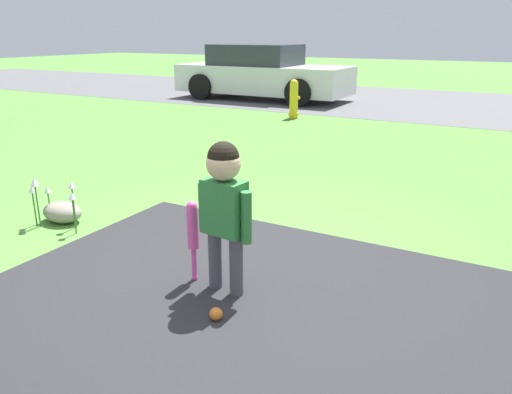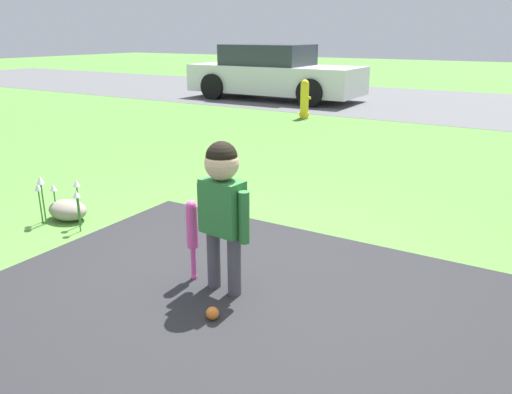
{
  "view_description": "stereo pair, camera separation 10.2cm",
  "coord_description": "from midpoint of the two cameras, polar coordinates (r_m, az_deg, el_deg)",
  "views": [
    {
      "loc": [
        1.57,
        -2.64,
        1.6
      ],
      "look_at": [
        -0.02,
        0.19,
        0.53
      ],
      "focal_mm": 35.0,
      "sensor_mm": 36.0,
      "label": 1
    },
    {
      "loc": [
        1.66,
        -2.59,
        1.6
      ],
      "look_at": [
        -0.02,
        0.19,
        0.53
      ],
      "focal_mm": 35.0,
      "sensor_mm": 36.0,
      "label": 2
    }
  ],
  "objects": [
    {
      "name": "street_strip",
      "position": [
        12.65,
        21.99,
        9.71
      ],
      "size": [
        40.0,
        6.0,
        0.01
      ],
      "color": "#59595B",
      "rests_on": "ground"
    },
    {
      "name": "flower_bed",
      "position": [
        4.6,
        -23.2,
        0.64
      ],
      "size": [
        0.52,
        0.21,
        0.43
      ],
      "color": "#38702D",
      "rests_on": "ground"
    },
    {
      "name": "ground_plane",
      "position": [
        3.47,
        -2.16,
        -9.24
      ],
      "size": [
        60.0,
        60.0,
        0.0
      ],
      "primitive_type": "plane",
      "color": "#518438"
    },
    {
      "name": "fire_hydrant",
      "position": [
        9.93,
        4.05,
        11.07
      ],
      "size": [
        0.23,
        0.2,
        0.75
      ],
      "color": "yellow",
      "rests_on": "ground"
    },
    {
      "name": "edging_rock",
      "position": [
        4.76,
        -21.84,
        -1.61
      ],
      "size": [
        0.39,
        0.27,
        0.18
      ],
      "color": "gray",
      "rests_on": "ground"
    },
    {
      "name": "sports_ball",
      "position": [
        3.0,
        -5.59,
        -13.17
      ],
      "size": [
        0.08,
        0.08,
        0.08
      ],
      "color": "orange",
      "rests_on": "ground"
    },
    {
      "name": "child",
      "position": [
        3.06,
        -4.62,
        -0.04
      ],
      "size": [
        0.4,
        0.21,
        0.99
      ],
      "rotation": [
        0.0,
        0.0,
        -0.11
      ],
      "color": "#4C4751",
      "rests_on": "ground"
    },
    {
      "name": "parked_car",
      "position": [
        12.82,
        0.39,
        13.91
      ],
      "size": [
        4.32,
        1.82,
        1.33
      ],
      "rotation": [
        0.0,
        0.0,
        0.0
      ],
      "color": "silver",
      "rests_on": "ground"
    },
    {
      "name": "baseball_bat",
      "position": [
        3.32,
        -8.12,
        -3.76
      ],
      "size": [
        0.08,
        0.08,
        0.57
      ],
      "color": "#E54CA5",
      "rests_on": "ground"
    }
  ]
}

